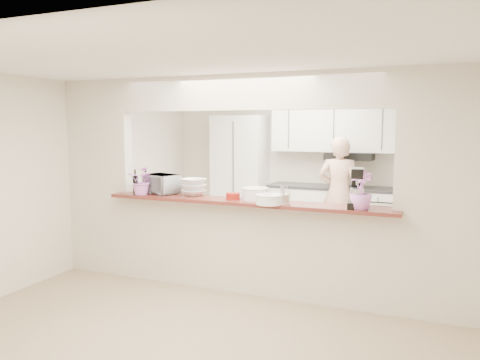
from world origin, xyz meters
The scene contains 19 objects.
floor centered at (0.00, 0.00, 0.00)m, with size 6.00×6.00×0.00m, color tan.
tile_overlay centered at (0.00, 1.55, 0.01)m, with size 5.00×2.90×0.01m, color silver.
partition centered at (0.00, 0.00, 1.48)m, with size 5.00×0.15×2.50m.
bar_counter centered at (0.00, 0.00, 0.58)m, with size 3.40×0.38×1.09m.
kitchen_cabinets centered at (-0.19, 2.72, 0.97)m, with size 3.15×0.62×2.25m.
refrigerator centered at (2.05, 2.65, 0.85)m, with size 0.75×0.70×1.70m, color #9D9DA1.
flower_left centered at (-1.30, -0.15, 1.26)m, with size 0.31×0.27×0.35m, color #E97BCC.
wine_bottle_a centered at (-1.40, 0.07, 1.21)m, with size 0.06×0.06×0.31m.
wine_bottle_b centered at (-1.40, -0.15, 1.21)m, with size 0.06×0.06×0.31m.
toaster_oven centered at (-1.15, 0.05, 1.21)m, with size 0.43×0.29×0.24m, color #A9A9AE.
serving_bowls centered at (-0.70, 0.05, 1.19)m, with size 0.27×0.27×0.20m, color white.
plate_stack_a centered at (0.10, 0.03, 1.16)m, with size 0.30×0.30×0.14m.
plate_stack_b centered at (0.35, -0.19, 1.14)m, with size 0.30×0.30×0.11m.
red_bowl centered at (-0.15, -0.03, 1.13)m, with size 0.16×0.16×0.07m, color maroon.
tan_bowl centered at (0.40, 0.08, 1.13)m, with size 0.16×0.16×0.08m, color tan.
utensil_caddy centered at (0.45, -0.15, 1.18)m, with size 0.26×0.20×0.21m.
stand_mixer centered at (1.25, -0.06, 1.27)m, with size 0.21×0.30×0.41m.
flower_right centered at (1.30, -0.15, 1.29)m, with size 0.22×0.22×0.39m, color #BF71D3.
person centered at (0.62, 2.30, 0.88)m, with size 0.64×0.42×1.76m, color tan.
Camera 1 is at (1.96, -4.89, 1.94)m, focal length 35.00 mm.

